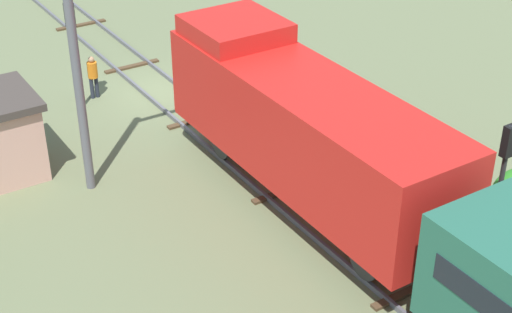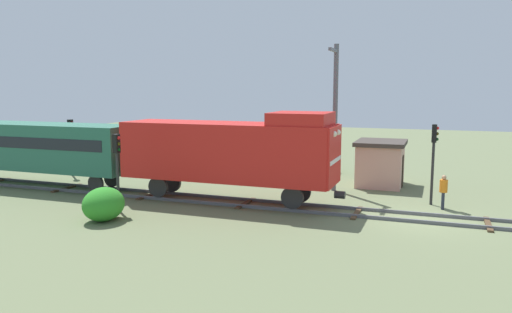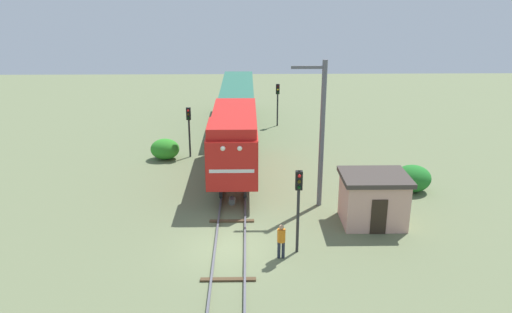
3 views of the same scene
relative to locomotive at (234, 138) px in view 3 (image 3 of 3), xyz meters
The scene contains 12 objects.
ground_plane 9.69m from the locomotive, 90.00° to the right, with size 102.30×102.30×0.00m, color #66704C.
railway_track 9.67m from the locomotive, 90.00° to the right, with size 2.40×68.20×0.16m.
locomotive is the anchor object (origin of this frame).
passenger_car_leading 13.34m from the locomotive, 90.00° to the left, with size 2.84×14.00×3.66m.
traffic_signal_near 10.23m from the locomotive, 71.77° to the right, with size 0.32×0.34×4.11m.
traffic_signal_mid 5.65m from the locomotive, 127.03° to the left, with size 0.32×0.34×3.74m.
traffic_signal_far 13.68m from the locomotive, 74.74° to the left, with size 0.32×0.34×3.82m.
worker_near_track 10.69m from the locomotive, 76.83° to the right, with size 0.38×0.38×1.70m.
catenary_mast 6.76m from the locomotive, 41.08° to the right, with size 1.94×0.28×8.36m.
relay_hut 10.13m from the locomotive, 41.62° to the right, with size 3.50×2.90×2.74m.
bush_near 11.41m from the locomotive, 12.18° to the right, with size 2.30×1.88×1.67m, color #207126.
bush_far 6.86m from the locomotive, 142.04° to the left, with size 2.10×1.72×1.52m, color #2E8A26.
Camera 3 is at (0.86, -21.48, 11.98)m, focal length 35.00 mm.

